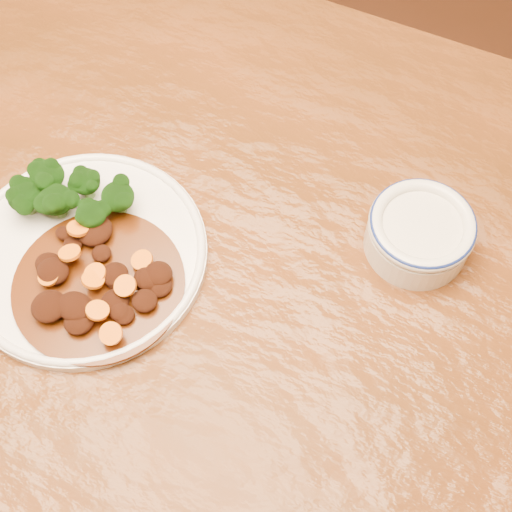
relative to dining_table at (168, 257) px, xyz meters
The scene contains 6 objects.
ground 0.67m from the dining_table, behind, with size 4.00×4.00×0.00m, color #422110.
dining_table is the anchor object (origin of this frame).
dinner_plate 0.13m from the dining_table, 123.00° to the right, with size 0.29×0.29×0.02m.
broccoli_florets 0.17m from the dining_table, 159.76° to the right, with size 0.14×0.09×0.05m.
mince_stew 0.15m from the dining_table, 96.23° to the right, with size 0.20×0.20×0.03m.
dip_bowl 0.33m from the dining_table, 23.51° to the left, with size 0.12×0.12×0.06m.
Camera 1 is at (0.32, -0.34, 1.49)m, focal length 50.00 mm.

